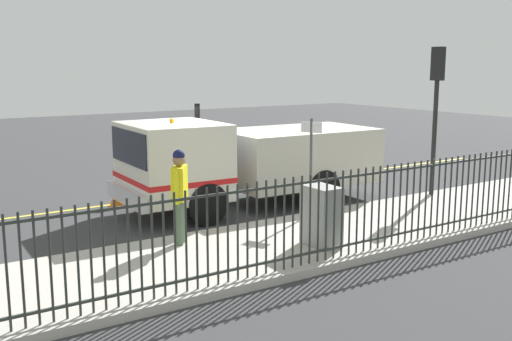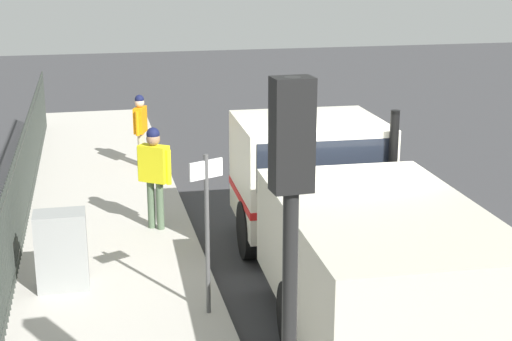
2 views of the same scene
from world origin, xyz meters
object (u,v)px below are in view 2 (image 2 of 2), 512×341
Objects in this scene: street_sign at (207,215)px; traffic_cone at (387,206)px; traffic_light_near at (291,223)px; worker_standing at (154,167)px; utility_cabinet at (62,250)px; work_truck at (339,209)px; pedestrian_distant at (140,123)px.

traffic_cone is at bearing -141.04° from street_sign.
traffic_light_near is 4.30m from street_sign.
worker_standing is at bearing 89.62° from traffic_light_near.
worker_standing is 2.74m from utility_cabinet.
work_truck is 5.39m from traffic_light_near.
worker_standing is 4.31m from traffic_cone.
street_sign reaches higher than utility_cabinet.
utility_cabinet is (3.97, -0.62, -0.55)m from work_truck.
pedestrian_distant is 2.25× the size of traffic_cone.
work_truck reaches higher than pedestrian_distant.
traffic_light_near reaches higher than pedestrian_distant.
worker_standing reaches higher than traffic_cone.
worker_standing is at bearing 132.59° from work_truck.
traffic_cone is at bearing 31.77° from worker_standing.
traffic_light_near is at bearing -50.28° from worker_standing.
traffic_cone is 5.05m from street_sign.
work_truck is 4.06m from utility_cabinet.
traffic_light_near reaches higher than worker_standing.
traffic_light_near is at bearing 62.05° from traffic_cone.
worker_standing is 3.49m from street_sign.
worker_standing is 0.83× the size of street_sign.
pedestrian_distant is 11.94m from traffic_light_near.
worker_standing is 1.11× the size of pedestrian_distant.
traffic_light_near is (-0.39, 7.54, 1.60)m from worker_standing.
street_sign is (-1.93, 1.26, 0.82)m from utility_cabinet.
traffic_cone is (-3.81, -7.18, -2.51)m from traffic_light_near.
worker_standing is 7.72m from traffic_light_near.
worker_standing is 1.59× the size of utility_cabinet.
utility_cabinet is at bearing 172.95° from work_truck.
worker_standing is 2.51× the size of traffic_cone.
traffic_light_near is at bearing -111.41° from work_truck.
street_sign is (-0.38, 3.45, 0.27)m from worker_standing.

